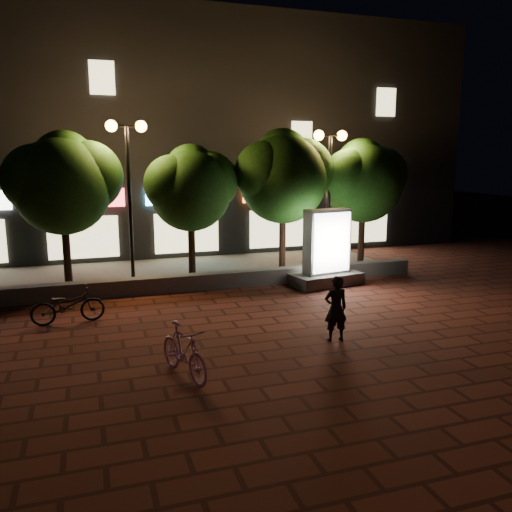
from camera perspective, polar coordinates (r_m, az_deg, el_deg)
name	(u,v)px	position (r m, az deg, el deg)	size (l,w,h in m)	color
ground	(216,330)	(12.74, -4.44, -8.16)	(80.00, 80.00, 0.00)	#59251C
retaining_wall	(185,283)	(16.43, -7.80, -2.93)	(16.00, 0.45, 0.50)	slate
sidewalk	(173,272)	(18.88, -9.17, -1.80)	(16.00, 5.00, 0.08)	slate
building_block	(147,138)	(24.87, -11.98, 12.65)	(28.00, 8.12, 11.30)	black
tree_left	(64,180)	(17.19, -20.47, 7.88)	(3.60, 3.00, 4.89)	black
tree_mid	(191,185)	(17.52, -7.14, 7.77)	(3.24, 2.70, 4.50)	black
tree_right	(284,173)	(18.43, 3.09, 9.08)	(3.72, 3.10, 5.07)	black
tree_far_right	(364,178)	(19.82, 11.83, 8.43)	(3.48, 2.90, 4.76)	black
street_lamp_left	(128,161)	(16.95, -13.96, 10.18)	(1.26, 0.36, 5.18)	black
street_lamp_right	(330,164)	(18.84, 8.14, 10.03)	(1.26, 0.36, 4.98)	black
ad_kiosk	(327,255)	(17.01, 7.79, 0.16)	(2.46, 1.51, 2.50)	slate
scooter_pink	(184,351)	(10.07, -7.98, -10.37)	(0.49, 1.73, 1.04)	#C27CAF
rider	(336,309)	(11.92, 8.79, -5.75)	(0.56, 0.37, 1.53)	black
scooter_parked	(68,305)	(13.91, -20.05, -5.13)	(0.62, 1.78, 0.94)	black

